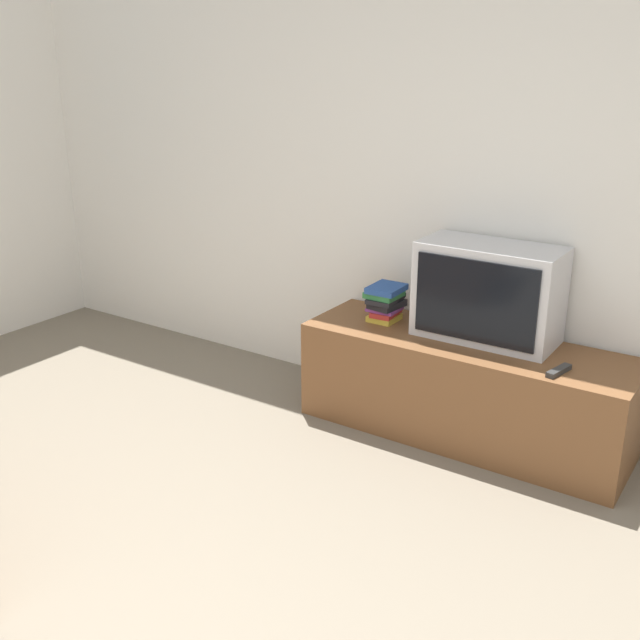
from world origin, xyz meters
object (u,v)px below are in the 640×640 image
at_px(book_stack, 386,302).
at_px(remote_on_stand, 559,371).
at_px(tv_stand, 464,389).
at_px(television, 488,292).

height_order(book_stack, remote_on_stand, book_stack).
xyz_separation_m(tv_stand, television, (0.06, 0.08, 0.49)).
distance_m(tv_stand, book_stack, 0.60).
distance_m(television, remote_on_stand, 0.54).
bearing_deg(book_stack, tv_stand, -4.85).
height_order(tv_stand, television, television).
relative_size(television, book_stack, 2.98).
xyz_separation_m(television, book_stack, (-0.53, -0.04, -0.13)).
bearing_deg(remote_on_stand, television, 152.67).
distance_m(tv_stand, television, 0.50).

